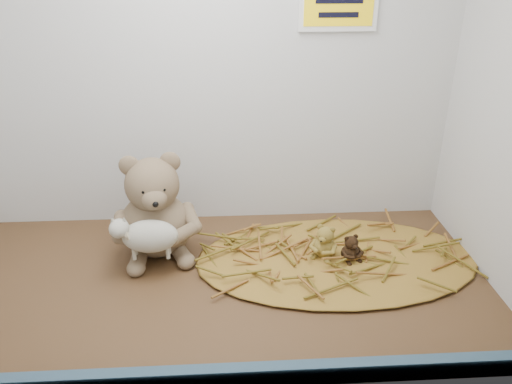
{
  "coord_description": "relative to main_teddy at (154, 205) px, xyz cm",
  "views": [
    {
      "loc": [
        3.98,
        -89.9,
        64.84
      ],
      "look_at": [
        9.61,
        3.96,
        19.57
      ],
      "focal_mm": 35.0,
      "sensor_mm": 36.0,
      "label": 1
    }
  ],
  "objects": [
    {
      "name": "alcove_shell",
      "position": [
        13.33,
        -4.21,
        32.57
      ],
      "size": [
        120.4,
        60.2,
        90.4
      ],
      "color": "#483119",
      "rests_on": "ground"
    },
    {
      "name": "front_rail",
      "position": [
        13.33,
        -42.01,
        -10.63
      ],
      "size": [
        119.28,
        2.2,
        3.6
      ],
      "primitive_type": "cube",
      "color": "#3C5A73",
      "rests_on": "shelf_floor"
    },
    {
      "name": "straw_bed",
      "position": [
        41.89,
        -6.82,
        -11.8
      ],
      "size": [
        65.38,
        37.96,
        1.27
      ],
      "primitive_type": "ellipsoid",
      "color": "olive",
      "rests_on": "shelf_floor"
    },
    {
      "name": "main_teddy",
      "position": [
        0.0,
        0.0,
        0.0
      ],
      "size": [
        23.91,
        24.77,
        24.86
      ],
      "primitive_type": null,
      "rotation": [
        0.0,
        0.0,
        0.2
      ],
      "color": "#8B6C55",
      "rests_on": "shelf_floor"
    },
    {
      "name": "toy_lamb",
      "position": [
        0.0,
        -8.91,
        -2.99
      ],
      "size": [
        15.83,
        9.66,
        10.23
      ],
      "primitive_type": null,
      "color": "#B0AC9E",
      "rests_on": "main_teddy"
    },
    {
      "name": "mini_teddy_tan",
      "position": [
        39.12,
        -5.88,
        -7.18
      ],
      "size": [
        9.05,
        9.17,
        7.97
      ],
      "primitive_type": null,
      "rotation": [
        0.0,
        0.0,
        -0.56
      ],
      "color": "olive",
      "rests_on": "straw_bed"
    },
    {
      "name": "mini_teddy_brown",
      "position": [
        44.66,
        -7.76,
        -7.98
      ],
      "size": [
        6.67,
        6.85,
        6.38
      ],
      "primitive_type": null,
      "rotation": [
        0.0,
        0.0,
        0.34
      ],
      "color": "black",
      "rests_on": "straw_bed"
    },
    {
      "name": "wall_sign",
      "position": [
        43.33,
        16.19,
        42.57
      ],
      "size": [
        16.0,
        1.2,
        11.0
      ],
      "primitive_type": "cube",
      "color": "yellow",
      "rests_on": "back_wall"
    }
  ]
}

